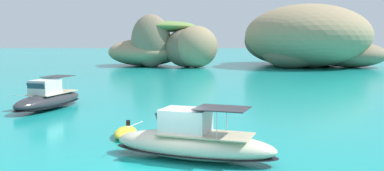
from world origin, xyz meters
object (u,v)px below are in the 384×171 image
(islet_large, at_px, (304,39))
(dinghy_tender, at_px, (126,132))
(islet_small, at_px, (161,47))
(motorboat_charcoal, at_px, (48,99))
(motorboat_cream, at_px, (193,142))

(islet_large, bearing_deg, dinghy_tender, -111.76)
(islet_large, xyz_separation_m, dinghy_tender, (-22.29, -55.85, -4.55))
(islet_small, height_order, dinghy_tender, islet_small)
(islet_large, height_order, dinghy_tender, islet_large)
(islet_large, relative_size, motorboat_charcoal, 4.37)
(motorboat_cream, distance_m, motorboat_charcoal, 16.19)
(islet_large, distance_m, motorboat_charcoal, 55.76)
(islet_small, xyz_separation_m, dinghy_tender, (3.07, -54.97, -3.13))
(motorboat_cream, relative_size, motorboat_charcoal, 0.99)
(islet_small, distance_m, motorboat_cream, 59.34)
(islet_small, distance_m, motorboat_charcoal, 46.69)
(motorboat_cream, bearing_deg, islet_small, 96.32)
(islet_small, height_order, motorboat_cream, islet_small)
(islet_large, relative_size, dinghy_tender, 11.33)
(motorboat_cream, bearing_deg, dinghy_tender, 131.13)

